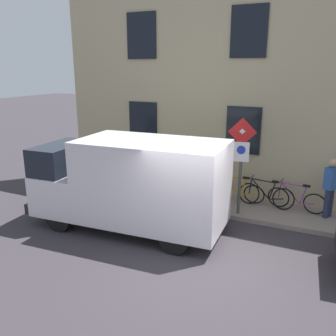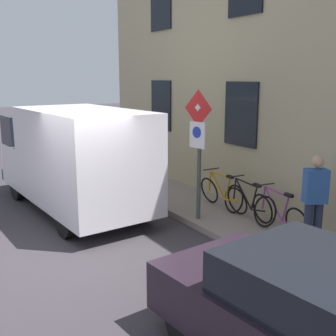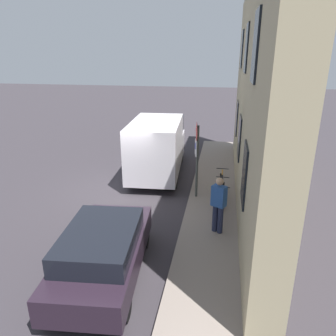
{
  "view_description": "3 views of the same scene",
  "coord_description": "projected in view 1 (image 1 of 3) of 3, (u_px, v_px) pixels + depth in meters",
  "views": [
    {
      "loc": [
        -6.98,
        -2.69,
        4.32
      ],
      "look_at": [
        2.3,
        1.7,
        1.42
      ],
      "focal_mm": 38.65,
      "sensor_mm": 36.0,
      "label": 1
    },
    {
      "loc": [
        -2.41,
        -7.45,
        3.22
      ],
      "look_at": [
        2.36,
        0.17,
        1.25
      ],
      "focal_mm": 44.76,
      "sensor_mm": 36.0,
      "label": 2
    },
    {
      "loc": [
        3.7,
        -11.22,
        5.21
      ],
      "look_at": [
        1.66,
        0.38,
        0.92
      ],
      "focal_mm": 34.36,
      "sensor_mm": 36.0,
      "label": 3
    }
  ],
  "objects": [
    {
      "name": "ground_plane",
      "position": [
        192.0,
        260.0,
        8.35
      ],
      "size": [
        80.0,
        80.0,
        0.0
      ],
      "primitive_type": "plane",
      "color": "#363136"
    },
    {
      "name": "sidewalk_slab",
      "position": [
        233.0,
        207.0,
        11.33
      ],
      "size": [
        1.71,
        15.18,
        0.14
      ],
      "primitive_type": "cube",
      "color": "gray",
      "rests_on": "ground_plane"
    },
    {
      "name": "building_facade",
      "position": [
        249.0,
        87.0,
        11.39
      ],
      "size": [
        0.75,
        13.18,
        7.36
      ],
      "color": "tan",
      "rests_on": "ground_plane"
    },
    {
      "name": "sign_post_stacked",
      "position": [
        241.0,
        154.0,
        10.12
      ],
      "size": [
        0.19,
        0.56,
        2.7
      ],
      "color": "#474C47",
      "rests_on": "sidewalk_slab"
    },
    {
      "name": "delivery_van",
      "position": [
        131.0,
        182.0,
        9.65
      ],
      "size": [
        2.32,
        5.44,
        2.5
      ],
      "rotation": [
        0.0,
        0.0,
        1.63
      ],
      "color": "silver",
      "rests_on": "ground_plane"
    },
    {
      "name": "bicycle_purple",
      "position": [
        296.0,
        199.0,
        10.73
      ],
      "size": [
        0.46,
        1.71,
        0.89
      ],
      "rotation": [
        0.0,
        0.0,
        1.46
      ],
      "color": "black",
      "rests_on": "sidewalk_slab"
    },
    {
      "name": "bicycle_black",
      "position": [
        266.0,
        195.0,
        11.09
      ],
      "size": [
        0.46,
        1.72,
        0.89
      ],
      "rotation": [
        0.0,
        0.0,
        1.51
      ],
      "color": "black",
      "rests_on": "sidewalk_slab"
    },
    {
      "name": "bicycle_orange",
      "position": [
        237.0,
        191.0,
        11.46
      ],
      "size": [
        0.46,
        1.71,
        0.89
      ],
      "rotation": [
        0.0,
        0.0,
        1.56
      ],
      "color": "black",
      "rests_on": "sidewalk_slab"
    },
    {
      "name": "pedestrian",
      "position": [
        331.0,
        186.0,
        10.16
      ],
      "size": [
        0.48,
        0.42,
        1.72
      ],
      "rotation": [
        0.0,
        0.0,
        1.08
      ],
      "color": "#262B47",
      "rests_on": "sidewalk_slab"
    }
  ]
}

